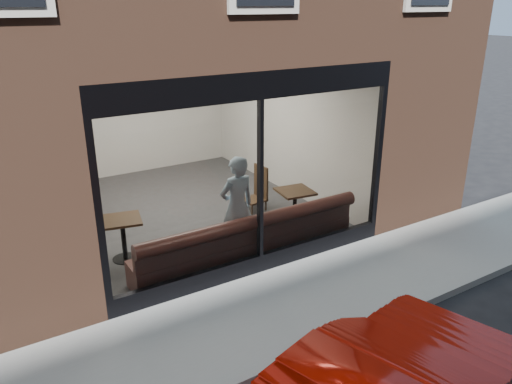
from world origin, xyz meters
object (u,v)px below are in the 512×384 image
person (237,207)px  cafe_chair_right (254,200)px  cafe_table_right (295,191)px  banquette (247,249)px  cafe_table_left (122,220)px

person → cafe_chair_right: size_ratio=4.04×
person → cafe_table_right: person is taller
banquette → cafe_chair_right: size_ratio=9.17×
cafe_table_left → cafe_chair_right: bearing=13.0°
banquette → person: size_ratio=2.27×
banquette → cafe_chair_right: banquette is taller
banquette → person: (0.00, 0.33, 0.66)m
cafe_chair_right → person: bearing=44.6°
cafe_table_left → cafe_table_right: bearing=-7.7°
person → cafe_table_left: bearing=-27.1°
person → cafe_chair_right: 2.04m
banquette → cafe_table_right: cafe_table_right is taller
banquette → cafe_chair_right: bearing=55.6°
cafe_table_left → cafe_table_right: (3.21, -0.43, 0.00)m
banquette → cafe_table_left: 2.13m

